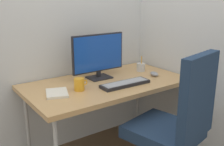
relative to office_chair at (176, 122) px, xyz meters
name	(u,v)px	position (x,y,z in m)	size (l,w,h in m)	color
wall_back	(81,3)	(-0.17, 1.09, 0.84)	(3.00, 0.04, 2.80)	silver
wall_side_right	(188,3)	(0.58, 0.45, 0.84)	(0.04, 2.34, 2.80)	silver
desk	(107,86)	(-0.17, 0.67, 0.13)	(1.44, 0.78, 0.72)	tan
office_chair	(176,122)	(0.00, 0.00, 0.00)	(0.63, 0.63, 1.10)	black
monitor	(98,55)	(-0.16, 0.82, 0.39)	(0.53, 0.17, 0.41)	black
keyboard	(125,84)	(-0.09, 0.50, 0.18)	(0.45, 0.14, 0.03)	black
mouse	(154,74)	(0.30, 0.56, 0.19)	(0.07, 0.11, 0.04)	gray
pen_holder	(141,67)	(0.32, 0.77, 0.21)	(0.09, 0.09, 0.16)	silver
notebook	(57,93)	(-0.66, 0.64, 0.18)	(0.16, 0.21, 0.02)	silver
coffee_mug	(79,84)	(-0.47, 0.62, 0.22)	(0.12, 0.08, 0.10)	orange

